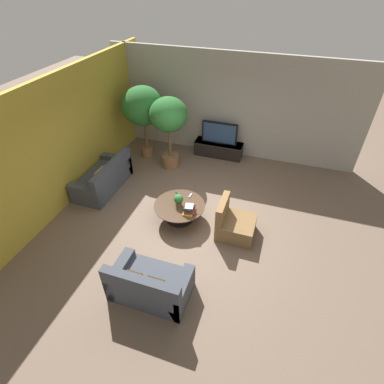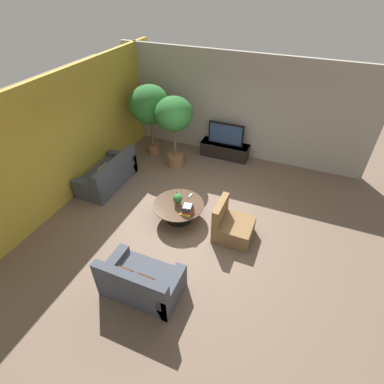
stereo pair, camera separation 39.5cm
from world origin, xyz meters
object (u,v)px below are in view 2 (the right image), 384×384
object	(u,v)px
television	(226,134)
couch_near_entry	(141,282)
media_console	(225,150)
potted_palm_tall	(150,106)
armchair_wicker	(231,226)
potted_plant_tabletop	(178,199)
potted_palm_corner	(174,118)
couch_by_wall	(108,175)
coffee_table	(179,208)

from	to	relation	value
television	couch_near_entry	distance (m)	5.22
media_console	potted_palm_tall	bearing A→B (deg)	-161.30
armchair_wicker	potted_plant_tabletop	bearing A→B (deg)	87.22
armchair_wicker	potted_palm_corner	distance (m)	3.41
potted_palm_tall	potted_plant_tabletop	xyz separation A→B (m)	(1.95, -2.42, -0.99)
television	couch_by_wall	size ratio (longest dim) A/B	0.62
couch_by_wall	potted_plant_tabletop	xyz separation A→B (m)	(2.30, -0.52, 0.29)
television	couch_near_entry	xyz separation A→B (m)	(0.07, -5.19, -0.48)
media_console	couch_by_wall	size ratio (longest dim) A/B	0.86
television	armchair_wicker	distance (m)	3.43
potted_plant_tabletop	television	bearing A→B (deg)	87.37
couch_near_entry	potted_palm_corner	xyz separation A→B (m)	(-1.25, 4.15, 1.21)
armchair_wicker	potted_palm_tall	size ratio (longest dim) A/B	0.40
television	potted_palm_tall	size ratio (longest dim) A/B	0.50
armchair_wicker	potted_palm_tall	bearing A→B (deg)	52.70
potted_plant_tabletop	coffee_table	bearing A→B (deg)	30.25
potted_palm_tall	potted_plant_tabletop	world-z (taller)	potted_palm_tall
armchair_wicker	potted_palm_corner	xyz separation A→B (m)	(-2.35, 2.15, 1.22)
television	potted_palm_corner	distance (m)	1.74
armchair_wicker	potted_palm_corner	world-z (taller)	potted_palm_corner
coffee_table	armchair_wicker	xyz separation A→B (m)	(1.30, -0.07, -0.03)
couch_by_wall	media_console	bearing A→B (deg)	136.84
armchair_wicker	couch_by_wall	bearing A→B (deg)	80.83
media_console	television	bearing A→B (deg)	-90.00
couch_near_entry	armchair_wicker	world-z (taller)	armchair_wicker
couch_by_wall	potted_palm_tall	bearing A→B (deg)	169.49
television	potted_plant_tabletop	xyz separation A→B (m)	(-0.14, -3.13, -0.18)
coffee_table	couch_by_wall	size ratio (longest dim) A/B	0.68
potted_palm_tall	coffee_table	bearing A→B (deg)	-50.85
couch_near_entry	potted_palm_corner	bearing A→B (deg)	-73.19
couch_by_wall	potted_palm_corner	bearing A→B (deg)	141.01
coffee_table	couch_by_wall	world-z (taller)	couch_by_wall
couch_by_wall	potted_plant_tabletop	size ratio (longest dim) A/B	6.09
couch_by_wall	couch_near_entry	size ratio (longest dim) A/B	1.23
couch_by_wall	couch_near_entry	bearing A→B (deg)	44.27
armchair_wicker	potted_palm_corner	bearing A→B (deg)	47.54
couch_by_wall	potted_palm_corner	xyz separation A→B (m)	(1.27, 1.56, 1.21)
armchair_wicker	couch_near_entry	bearing A→B (deg)	151.35
television	potted_palm_corner	xyz separation A→B (m)	(-1.18, -1.04, 0.73)
television	armchair_wicker	size ratio (longest dim) A/B	1.24
television	armchair_wicker	world-z (taller)	television
media_console	coffee_table	world-z (taller)	media_console
television	potted_plant_tabletop	distance (m)	3.14
coffee_table	couch_near_entry	distance (m)	2.08
coffee_table	potted_palm_tall	bearing A→B (deg)	129.15
couch_near_entry	potted_palm_corner	distance (m)	4.50
potted_palm_corner	media_console	bearing A→B (deg)	41.52
couch_by_wall	television	bearing A→B (deg)	136.82
television	couch_near_entry	world-z (taller)	television
television	media_console	bearing A→B (deg)	90.00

